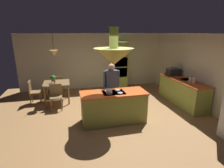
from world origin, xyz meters
The scene contains 19 objects.
ground centered at (0.00, 0.00, 0.00)m, with size 8.16×8.16×0.00m, color #9E7042.
wall_back centered at (0.00, 3.45, 1.27)m, with size 6.80×0.10×2.55m, color beige.
wall_right centered at (3.25, 0.40, 1.27)m, with size 0.10×7.20×2.55m, color beige.
kitchen_island centered at (0.00, -0.20, 0.47)m, with size 1.92×0.77×0.95m.
counter_run_right centered at (2.84, 0.60, 0.47)m, with size 0.73×2.33×0.93m.
oven_tower centered at (1.10, 3.04, 1.09)m, with size 0.66×0.62×2.17m.
dining_table centered at (-1.70, 1.90, 0.65)m, with size 0.96×0.90×0.76m.
person_at_island centered at (0.10, 0.46, 0.94)m, with size 0.53×0.22×1.65m.
range_hood centered at (0.00, -0.20, 1.98)m, with size 1.10×1.10×1.00m.
pendant_light_over_table centered at (-1.70, 1.90, 1.86)m, with size 0.32×0.32×0.82m.
chair_facing_island centered at (-1.70, 1.23, 0.50)m, with size 0.40×0.40×0.87m.
chair_by_back_wall centered at (-1.70, 2.57, 0.50)m, with size 0.40×0.40×0.87m.
chair_at_corner centered at (-2.56, 1.90, 0.50)m, with size 0.40×0.40×0.87m.
potted_plant_on_table centered at (-1.80, 1.84, 0.93)m, with size 0.20×0.20×0.30m.
cup_on_table centered at (-1.81, 1.67, 0.81)m, with size 0.07×0.07×0.09m, color white.
canister_flour centered at (2.84, 0.03, 1.04)m, with size 0.12×0.12×0.22m, color #E0B78C.
canister_sugar centered at (2.84, 0.21, 1.02)m, with size 0.11×0.11×0.19m, color silver.
microwave_on_counter centered at (2.84, 1.29, 1.07)m, with size 0.46×0.36×0.28m, color #232326.
cooking_pot_on_cooktop centered at (-0.16, -0.33, 1.01)m, with size 0.18×0.18×0.12m, color #B2B2B7.
Camera 1 is at (-1.21, -4.91, 2.59)m, focal length 28.60 mm.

